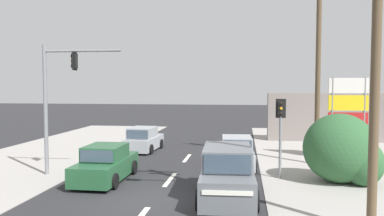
% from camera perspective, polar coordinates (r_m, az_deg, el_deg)
% --- Properties ---
extents(ground_plane, '(140.00, 140.00, 0.00)m').
position_cam_1_polar(ground_plane, '(13.95, -5.88, -13.82)').
color(ground_plane, '#28282B').
extents(lane_dash_mid, '(0.20, 2.40, 0.01)m').
position_cam_1_polar(lane_dash_mid, '(16.77, -3.39, -10.84)').
color(lane_dash_mid, silver).
rests_on(lane_dash_mid, ground).
extents(lane_dash_far, '(0.20, 2.40, 0.01)m').
position_cam_1_polar(lane_dash_far, '(21.58, -0.76, -7.63)').
color(lane_dash_far, silver).
rests_on(lane_dash_far, ground).
extents(kerb_left_verge, '(8.00, 40.00, 0.02)m').
position_cam_1_polar(kerb_left_verge, '(21.00, -26.45, -8.27)').
color(kerb_left_verge, '#A39E99').
rests_on(kerb_left_verge, ground).
extents(utility_pole_foreground_right, '(3.78, 0.30, 10.73)m').
position_cam_1_polar(utility_pole_foreground_right, '(11.54, 25.74, 11.09)').
color(utility_pole_foreground_right, brown).
rests_on(utility_pole_foreground_right, ground).
extents(utility_pole_midground_right, '(1.80, 0.26, 10.01)m').
position_cam_1_polar(utility_pole_midground_right, '(20.54, 18.67, 6.33)').
color(utility_pole_midground_right, brown).
rests_on(utility_pole_midground_right, ground).
extents(traffic_signal_mast, '(3.69, 0.44, 6.00)m').
position_cam_1_polar(traffic_signal_mast, '(18.20, -19.97, 2.26)').
color(traffic_signal_mast, slate).
rests_on(traffic_signal_mast, ground).
extents(pedestal_signal_right_kerb, '(0.44, 0.29, 3.56)m').
position_cam_1_polar(pedestal_signal_right_kerb, '(16.93, 13.34, -2.50)').
color(pedestal_signal_right_kerb, slate).
rests_on(pedestal_signal_right_kerb, ground).
extents(shopping_plaza_sign, '(2.10, 0.16, 4.60)m').
position_cam_1_polar(shopping_plaza_sign, '(22.29, 22.69, 0.18)').
color(shopping_plaza_sign, slate).
rests_on(shopping_plaza_sign, ground).
extents(roadside_bush, '(3.18, 2.72, 2.96)m').
position_cam_1_polar(roadside_bush, '(17.13, 22.06, -6.04)').
color(roadside_bush, '#2D5B33').
rests_on(roadside_bush, ground).
extents(shopfront_wall_far, '(12.00, 1.00, 3.60)m').
position_cam_1_polar(shopfront_wall_far, '(30.07, 22.93, -1.34)').
color(shopfront_wall_far, gray).
rests_on(shopfront_wall_far, ground).
extents(hatchback_receding_far, '(1.94, 3.72, 1.53)m').
position_cam_1_polar(hatchback_receding_far, '(19.29, 6.87, -6.86)').
color(hatchback_receding_far, '#A3A8AD').
rests_on(hatchback_receding_far, ground).
extents(sedan_kerbside_parked, '(1.90, 4.25, 1.56)m').
position_cam_1_polar(sedan_kerbside_parked, '(16.91, -12.99, -8.38)').
color(sedan_kerbside_parked, '#235633').
rests_on(sedan_kerbside_parked, ground).
extents(suv_crossing_left, '(2.22, 4.61, 1.90)m').
position_cam_1_polar(suv_crossing_left, '(13.97, 5.39, -10.04)').
color(suv_crossing_left, slate).
rests_on(suv_crossing_left, ground).
extents(hatchback_oncoming_mid, '(1.95, 3.72, 1.53)m').
position_cam_1_polar(hatchback_oncoming_mid, '(24.04, -7.38, -4.84)').
color(hatchback_oncoming_mid, '#A3A8AD').
rests_on(hatchback_oncoming_mid, ground).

